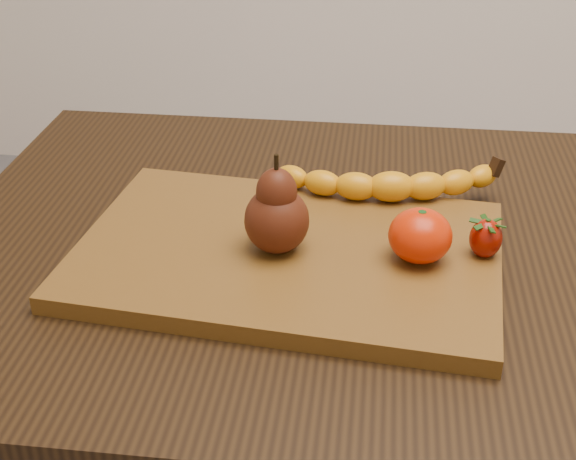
% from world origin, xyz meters
% --- Properties ---
extents(table, '(1.00, 0.70, 0.76)m').
position_xyz_m(table, '(0.00, 0.00, 0.66)').
color(table, black).
rests_on(table, ground).
extents(cutting_board, '(0.48, 0.34, 0.02)m').
position_xyz_m(cutting_board, '(-0.09, -0.05, 0.77)').
color(cutting_board, brown).
rests_on(cutting_board, table).
extents(banana, '(0.24, 0.09, 0.04)m').
position_xyz_m(banana, '(0.01, 0.07, 0.80)').
color(banana, '#F19D0B').
rests_on(banana, cutting_board).
extents(pear, '(0.09, 0.09, 0.11)m').
position_xyz_m(pear, '(-0.11, -0.06, 0.83)').
color(pear, '#4B1C0C').
rests_on(pear, cutting_board).
extents(mandarin, '(0.08, 0.08, 0.06)m').
position_xyz_m(mandarin, '(0.04, -0.06, 0.81)').
color(mandarin, red).
rests_on(mandarin, cutting_board).
extents(strawberry, '(0.04, 0.04, 0.04)m').
position_xyz_m(strawberry, '(0.11, -0.05, 0.80)').
color(strawberry, '#931104').
rests_on(strawberry, cutting_board).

